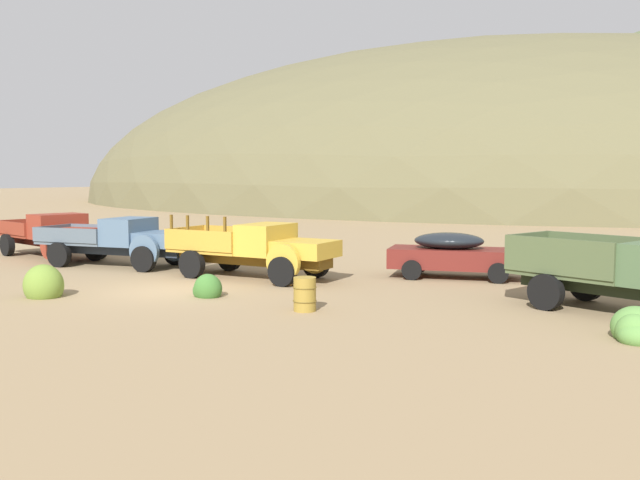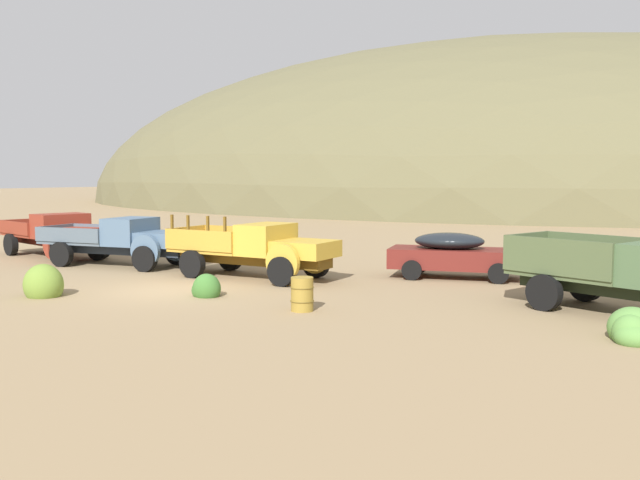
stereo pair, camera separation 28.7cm
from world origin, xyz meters
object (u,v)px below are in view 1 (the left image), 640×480
at_px(truck_rust_red, 58,234).
at_px(truck_faded_yellow, 264,250).
at_px(oil_drum_by_truck, 305,294).
at_px(truck_chalk_blue, 128,241).
at_px(car_oxblood, 461,254).

distance_m(truck_rust_red, truck_faded_yellow, 11.08).
relative_size(truck_rust_red, oil_drum_by_truck, 7.25).
relative_size(truck_faded_yellow, oil_drum_by_truck, 6.92).
distance_m(truck_chalk_blue, oil_drum_by_truck, 11.32).
relative_size(truck_rust_red, truck_chalk_blue, 0.98).
bearing_deg(car_oxblood, oil_drum_by_truck, -116.30).
bearing_deg(oil_drum_by_truck, truck_chalk_blue, 161.90).
distance_m(truck_faded_yellow, car_oxblood, 6.78).
bearing_deg(truck_rust_red, car_oxblood, 22.94).
xyz_separation_m(truck_chalk_blue, car_oxblood, (11.93, 4.24, -0.18)).
height_order(truck_chalk_blue, truck_faded_yellow, truck_faded_yellow).
height_order(truck_faded_yellow, car_oxblood, truck_faded_yellow).
height_order(truck_rust_red, oil_drum_by_truck, truck_rust_red).
relative_size(truck_rust_red, car_oxblood, 1.26).
distance_m(truck_chalk_blue, car_oxblood, 12.66).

